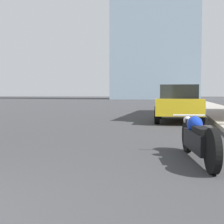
% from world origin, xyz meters
% --- Properties ---
extents(sidewalk, '(2.57, 240.00, 0.15)m').
position_xyz_m(sidewalk, '(5.18, 40.00, 0.07)').
color(sidewalk, '#9E998E').
rests_on(sidewalk, ground_plane).
extents(motorcycle, '(0.72, 2.40, 0.76)m').
position_xyz_m(motorcycle, '(2.92, 3.84, 0.39)').
color(motorcycle, black).
rests_on(motorcycle, ground_plane).
extents(parked_car_yellow, '(2.02, 4.43, 1.56)m').
position_xyz_m(parked_car_yellow, '(2.52, 11.97, 0.81)').
color(parked_car_yellow, gold).
rests_on(parked_car_yellow, ground_plane).
extents(parked_car_black, '(1.80, 4.30, 1.66)m').
position_xyz_m(parked_car_black, '(2.83, 25.21, 0.84)').
color(parked_car_black, black).
rests_on(parked_car_black, ground_plane).
extents(parked_car_green, '(1.95, 4.49, 1.70)m').
position_xyz_m(parked_car_green, '(2.62, 37.91, 0.86)').
color(parked_car_green, '#1E6B33').
rests_on(parked_car_green, ground_plane).
extents(parked_car_white, '(2.12, 4.47, 1.75)m').
position_xyz_m(parked_car_white, '(2.81, 50.32, 0.86)').
color(parked_car_white, silver).
rests_on(parked_car_white, ground_plane).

